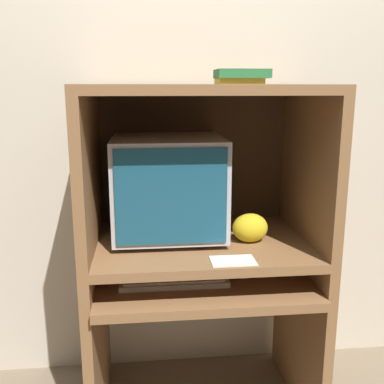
{
  "coord_description": "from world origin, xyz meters",
  "views": [
    {
      "loc": [
        -0.23,
        -1.45,
        1.42
      ],
      "look_at": [
        -0.04,
        0.33,
        1.0
      ],
      "focal_mm": 42.0,
      "sensor_mm": 36.0,
      "label": 1
    }
  ],
  "objects_px": {
    "mouse": "(244,275)",
    "book_stack": "(241,77)",
    "crt_monitor": "(168,186)",
    "keyboard": "(174,280)",
    "snack_bag": "(250,228)"
  },
  "relations": [
    {
      "from": "crt_monitor",
      "to": "snack_bag",
      "type": "distance_m",
      "value": 0.38
    },
    {
      "from": "crt_monitor",
      "to": "snack_bag",
      "type": "bearing_deg",
      "value": -18.97
    },
    {
      "from": "crt_monitor",
      "to": "keyboard",
      "type": "height_order",
      "value": "crt_monitor"
    },
    {
      "from": "snack_bag",
      "to": "mouse",
      "type": "bearing_deg",
      "value": -121.35
    },
    {
      "from": "book_stack",
      "to": "crt_monitor",
      "type": "bearing_deg",
      "value": 179.49
    },
    {
      "from": "book_stack",
      "to": "mouse",
      "type": "bearing_deg",
      "value": -91.18
    },
    {
      "from": "book_stack",
      "to": "snack_bag",
      "type": "bearing_deg",
      "value": -74.54
    },
    {
      "from": "mouse",
      "to": "book_stack",
      "type": "xyz_separation_m",
      "value": [
        0.0,
        0.17,
        0.79
      ]
    },
    {
      "from": "keyboard",
      "to": "book_stack",
      "type": "height_order",
      "value": "book_stack"
    },
    {
      "from": "keyboard",
      "to": "mouse",
      "type": "height_order",
      "value": "mouse"
    },
    {
      "from": "mouse",
      "to": "snack_bag",
      "type": "xyz_separation_m",
      "value": [
        0.03,
        0.06,
        0.18
      ]
    },
    {
      "from": "crt_monitor",
      "to": "book_stack",
      "type": "distance_m",
      "value": 0.54
    },
    {
      "from": "keyboard",
      "to": "book_stack",
      "type": "bearing_deg",
      "value": 31.44
    },
    {
      "from": "mouse",
      "to": "snack_bag",
      "type": "distance_m",
      "value": 0.19
    },
    {
      "from": "snack_bag",
      "to": "book_stack",
      "type": "relative_size",
      "value": 0.7
    }
  ]
}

